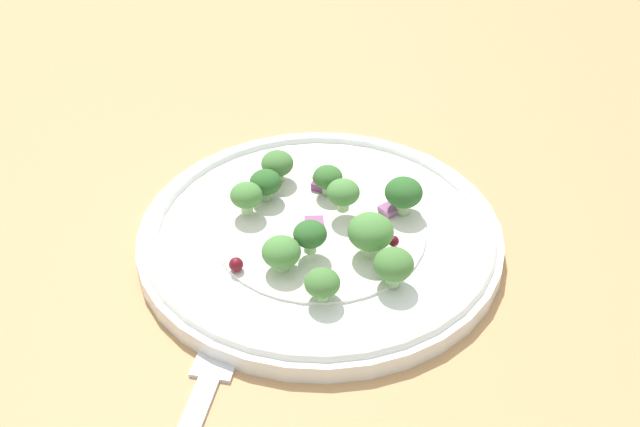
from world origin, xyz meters
TOP-DOWN VIEW (x-y plane):
  - ground_plane at (0.00, 0.00)cm, footprint 180.00×180.00cm
  - plate at (-1.77, -2.70)cm, footprint 23.92×23.92cm
  - dressing_pool at (-1.77, -2.70)cm, footprint 13.88×13.88cm
  - broccoli_floret_0 at (-2.03, -0.64)cm, footprint 2.18×2.18cm
  - broccoli_floret_1 at (0.38, -4.74)cm, footprint 2.11×2.11cm
  - broccoli_floret_2 at (0.23, 2.83)cm, footprint 2.52×2.52cm
  - broccoli_floret_3 at (3.58, -6.42)cm, footprint 2.13×2.13cm
  - broccoli_floret_4 at (2.05, -1.60)cm, footprint 2.88×2.88cm
  - broccoli_floret_5 at (0.02, -6.90)cm, footprint 2.42×2.42cm
  - broccoli_floret_6 at (-6.58, -3.74)cm, footprint 2.15×2.15cm
  - broccoli_floret_7 at (-7.92, -1.89)cm, footprint 2.24×2.24cm
  - broccoli_floret_8 at (-4.60, -0.01)cm, footprint 2.02×2.02cm
  - broccoli_floret_9 at (4.97, -2.16)cm, footprint 2.44×2.44cm
  - broccoli_floret_10 at (-5.89, -5.70)cm, footprint 2.13×2.13cm
  - cranberry_0 at (-1.56, -9.23)cm, footprint 0.89×0.89cm
  - cranberry_1 at (2.45, 0.02)cm, footprint 0.70×0.70cm
  - cranberry_2 at (-5.72, 0.35)cm, footprint 0.80×0.80cm
  - onion_bit_0 at (-0.50, 2.10)cm, footprint 1.18×1.11cm
  - onion_bit_1 at (-2.22, -2.86)cm, footprint 1.54×1.60cm
  - onion_bit_2 at (-5.44, -0.28)cm, footprint 1.43×1.45cm

SIDE VIEW (x-z plane):
  - ground_plane at x=0.00cm, z-range -2.00..0.00cm
  - plate at x=-1.77cm, z-range 0.01..1.71cm
  - dressing_pool at x=-1.77cm, z-range 1.20..1.40cm
  - onion_bit_0 at x=-0.50cm, z-range 1.46..1.82cm
  - onion_bit_2 at x=-5.44cm, z-range 1.40..1.96cm
  - onion_bit_1 at x=-2.22cm, z-range 1.58..1.93cm
  - cranberry_0 at x=-1.56cm, z-range 1.41..2.31cm
  - cranberry_1 at x=2.45cm, z-range 1.56..2.26cm
  - cranberry_2 at x=-5.72cm, z-range 1.69..2.49cm
  - broccoli_floret_3 at x=3.58cm, z-range 1.49..3.65cm
  - broccoli_floret_5 at x=0.02cm, z-range 1.49..3.93cm
  - broccoli_floret_6 at x=-6.58cm, z-range 1.65..3.83cm
  - broccoli_floret_8 at x=-4.60cm, z-range 1.72..3.77cm
  - broccoli_floret_7 at x=-7.92cm, z-range 1.64..3.91cm
  - broccoli_floret_9 at x=4.97cm, z-range 1.57..4.03cm
  - broccoli_floret_10 at x=-5.89cm, z-range 1.85..4.01cm
  - broccoli_floret_2 at x=0.23cm, z-range 1.69..4.24cm
  - broccoli_floret_1 at x=0.38cm, z-range 2.01..4.14cm
  - broccoli_floret_4 at x=2.05cm, z-range 1.64..4.56cm
  - broccoli_floret_0 at x=-2.03cm, z-range 2.18..4.38cm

